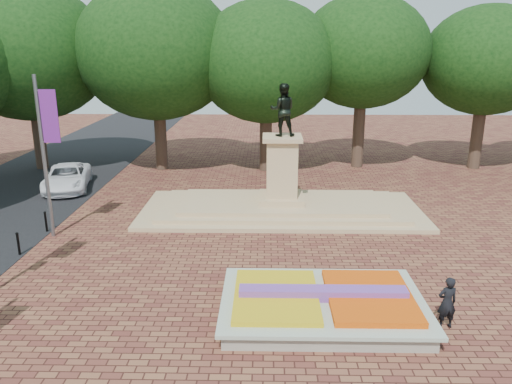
{
  "coord_description": "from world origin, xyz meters",
  "views": [
    {
      "loc": [
        -0.79,
        -15.97,
        8.14
      ],
      "look_at": [
        -1.2,
        4.12,
        2.2
      ],
      "focal_mm": 35.0,
      "sensor_mm": 36.0,
      "label": 1
    }
  ],
  "objects": [
    {
      "name": "tree_row_back",
      "position": [
        2.33,
        18.0,
        6.67
      ],
      "size": [
        44.8,
        8.8,
        10.43
      ],
      "color": "#3C2B20",
      "rests_on": "ground"
    },
    {
      "name": "flower_bed",
      "position": [
        1.03,
        -2.0,
        0.38
      ],
      "size": [
        6.3,
        4.3,
        0.91
      ],
      "color": "gray",
      "rests_on": "ground"
    },
    {
      "name": "ground",
      "position": [
        0.0,
        0.0,
        0.0
      ],
      "size": [
        90.0,
        90.0,
        0.0
      ],
      "primitive_type": "plane",
      "color": "brown",
      "rests_on": "ground"
    },
    {
      "name": "pedestrian",
      "position": [
        4.6,
        -2.64,
        0.82
      ],
      "size": [
        0.65,
        0.47,
        1.63
      ],
      "primitive_type": "imported",
      "rotation": [
        0.0,
        0.0,
        3.29
      ],
      "color": "black",
      "rests_on": "ground"
    },
    {
      "name": "van",
      "position": [
        -12.4,
        11.94,
        0.71
      ],
      "size": [
        3.47,
        5.51,
        1.42
      ],
      "primitive_type": "imported",
      "rotation": [
        0.0,
        0.0,
        0.23
      ],
      "color": "white",
      "rests_on": "ground"
    },
    {
      "name": "monument",
      "position": [
        0.0,
        8.0,
        0.88
      ],
      "size": [
        14.0,
        6.0,
        6.4
      ],
      "color": "tan",
      "rests_on": "ground"
    }
  ]
}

